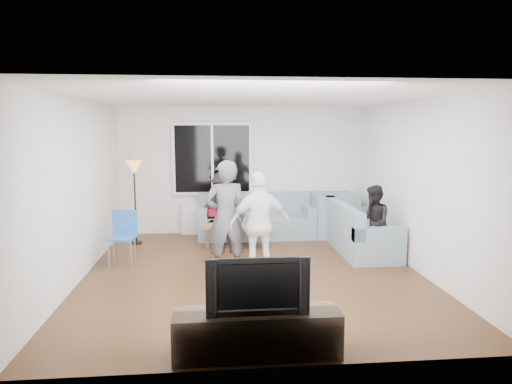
{
  "coord_description": "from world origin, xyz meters",
  "views": [
    {
      "loc": [
        -0.57,
        -6.6,
        2.18
      ],
      "look_at": [
        0.1,
        0.6,
        1.15
      ],
      "focal_mm": 31.84,
      "sensor_mm": 36.0,
      "label": 1
    }
  ],
  "objects": [
    {
      "name": "wall_back",
      "position": [
        0.0,
        2.77,
        1.3
      ],
      "size": [
        5.0,
        0.04,
        2.6
      ],
      "primitive_type": "cube",
      "color": "silver",
      "rests_on": "ground"
    },
    {
      "name": "window_mullion",
      "position": [
        -0.6,
        2.64,
        1.55
      ],
      "size": [
        0.05,
        0.03,
        1.35
      ],
      "primitive_type": "cube",
      "color": "white",
      "rests_on": "window_frame"
    },
    {
      "name": "coffee_table",
      "position": [
        -0.2,
        1.65,
        0.2
      ],
      "size": [
        1.23,
        0.92,
        0.4
      ],
      "primitive_type": "cube",
      "rotation": [
        0.0,
        0.0,
        -0.33
      ],
      "color": "#A68450",
      "rests_on": "floor"
    },
    {
      "name": "side_chair",
      "position": [
        -2.05,
        0.61,
        0.43
      ],
      "size": [
        0.45,
        0.45,
        0.86
      ],
      "primitive_type": null,
      "rotation": [
        0.0,
        0.0,
        -0.14
      ],
      "color": "#2864B1",
      "rests_on": "floor"
    },
    {
      "name": "sofa_right_section",
      "position": [
        2.02,
        1.1,
        0.42
      ],
      "size": [
        2.0,
        0.85,
        0.85
      ],
      "primitive_type": null,
      "rotation": [
        0.0,
        0.0,
        1.57
      ],
      "color": "slate",
      "rests_on": "floor"
    },
    {
      "name": "tv_console",
      "position": [
        -0.18,
        -2.5,
        0.22
      ],
      "size": [
        1.6,
        0.4,
        0.44
      ],
      "primitive_type": "cube",
      "color": "#34251A",
      "rests_on": "floor"
    },
    {
      "name": "sofa_back_section",
      "position": [
        0.26,
        2.27,
        0.42
      ],
      "size": [
        2.3,
        0.85,
        0.85
      ],
      "primitive_type": null,
      "color": "slate",
      "rests_on": "floor"
    },
    {
      "name": "floor_lamp",
      "position": [
        -2.05,
        1.96,
        0.78
      ],
      "size": [
        0.32,
        0.32,
        1.56
      ],
      "primitive_type": null,
      "color": "orange",
      "rests_on": "floor"
    },
    {
      "name": "potted_plant",
      "position": [
        -0.15,
        2.62,
        0.81
      ],
      "size": [
        0.24,
        0.21,
        0.38
      ],
      "primitive_type": "imported",
      "rotation": [
        0.0,
        0.0,
        -0.24
      ],
      "color": "#2E5C25",
      "rests_on": "radiator"
    },
    {
      "name": "bottle_e",
      "position": [
        0.16,
        1.74,
        0.49
      ],
      "size": [
        0.07,
        0.07,
        0.19
      ],
      "primitive_type": "cylinder",
      "color": "black",
      "rests_on": "coffee_table"
    },
    {
      "name": "window_frame",
      "position": [
        -0.6,
        2.69,
        1.55
      ],
      "size": [
        1.62,
        0.06,
        1.47
      ],
      "primitive_type": "cube",
      "color": "white",
      "rests_on": "wall_back"
    },
    {
      "name": "sofa_corner",
      "position": [
        1.84,
        2.27,
        0.42
      ],
      "size": [
        0.85,
        0.85,
        0.85
      ],
      "primitive_type": "cube",
      "color": "slate",
      "rests_on": "floor"
    },
    {
      "name": "television",
      "position": [
        -0.18,
        -2.5,
        0.72
      ],
      "size": [
        0.97,
        0.13,
        0.56
      ],
      "primitive_type": "imported",
      "color": "black",
      "rests_on": "tv_console"
    },
    {
      "name": "ceiling",
      "position": [
        0.0,
        0.0,
        2.62
      ],
      "size": [
        5.0,
        5.5,
        0.04
      ],
      "primitive_type": "cube",
      "color": "white",
      "rests_on": "ground"
    },
    {
      "name": "wall_front",
      "position": [
        0.0,
        -2.77,
        1.3
      ],
      "size": [
        5.0,
        0.04,
        2.6
      ],
      "primitive_type": "cube",
      "color": "silver",
      "rests_on": "ground"
    },
    {
      "name": "wall_right",
      "position": [
        2.52,
        0.0,
        1.3
      ],
      "size": [
        0.04,
        5.5,
        2.6
      ],
      "primitive_type": "cube",
      "color": "silver",
      "rests_on": "ground"
    },
    {
      "name": "bottle_c",
      "position": [
        -0.17,
        1.83,
        0.49
      ],
      "size": [
        0.07,
        0.07,
        0.19
      ],
      "primitive_type": "cylinder",
      "color": "black",
      "rests_on": "coffee_table"
    },
    {
      "name": "spectator_right",
      "position": [
        2.02,
        0.47,
        0.63
      ],
      "size": [
        0.55,
        0.66,
        1.25
      ],
      "primitive_type": "imported",
      "rotation": [
        0.0,
        0.0,
        -1.7
      ],
      "color": "black",
      "rests_on": "floor"
    },
    {
      "name": "bottle_b",
      "position": [
        -0.35,
        1.57,
        0.52
      ],
      "size": [
        0.08,
        0.08,
        0.23
      ],
      "primitive_type": "cylinder",
      "color": "green",
      "rests_on": "coffee_table"
    },
    {
      "name": "radiator",
      "position": [
        -0.6,
        2.65,
        0.31
      ],
      "size": [
        1.3,
        0.12,
        0.62
      ],
      "primitive_type": "cube",
      "color": "silver",
      "rests_on": "floor"
    },
    {
      "name": "bottle_d",
      "position": [
        0.06,
        1.52,
        0.52
      ],
      "size": [
        0.07,
        0.07,
        0.24
      ],
      "primitive_type": "cylinder",
      "color": "orange",
      "rests_on": "coffee_table"
    },
    {
      "name": "window_glass",
      "position": [
        -0.6,
        2.65,
        1.55
      ],
      "size": [
        1.5,
        0.02,
        1.35
      ],
      "primitive_type": "cube",
      "color": "black",
      "rests_on": "window_frame"
    },
    {
      "name": "player_right",
      "position": [
        0.09,
        -0.13,
        0.78
      ],
      "size": [
        0.94,
        0.47,
        1.55
      ],
      "primitive_type": "imported",
      "rotation": [
        0.0,
        0.0,
        3.24
      ],
      "color": "white",
      "rests_on": "floor"
    },
    {
      "name": "pitcher",
      "position": [
        -0.35,
        1.59,
        0.49
      ],
      "size": [
        0.17,
        0.17,
        0.17
      ],
      "primitive_type": "cylinder",
      "color": "maroon",
      "rests_on": "coffee_table"
    },
    {
      "name": "cushion_red",
      "position": [
        -0.52,
        2.33,
        0.51
      ],
      "size": [
        0.38,
        0.33,
        0.13
      ],
      "primitive_type": "cube",
      "rotation": [
        0.0,
        0.0,
        0.09
      ],
      "color": "maroon",
      "rests_on": "sofa_back_section"
    },
    {
      "name": "floor",
      "position": [
        0.0,
        0.0,
        -0.02
      ],
      "size": [
        5.0,
        5.5,
        0.04
      ],
      "primitive_type": "cube",
      "color": "#56351C",
      "rests_on": "ground"
    },
    {
      "name": "player_left",
      "position": [
        -0.4,
        0.01,
        0.86
      ],
      "size": [
        0.68,
        0.5,
        1.71
      ],
      "primitive_type": "imported",
      "rotation": [
        0.0,
        0.0,
        3.3
      ],
      "color": "#49494E",
      "rests_on": "floor"
    },
    {
      "name": "spectator_back",
      "position": [
        -0.43,
        2.3,
        0.65
      ],
      "size": [
        0.95,
        0.71,
        1.31
      ],
      "primitive_type": "imported",
      "rotation": [
        0.0,
        0.0,
        0.29
      ],
      "color": "black",
      "rests_on": "floor"
    },
    {
      "name": "bottle_a",
      "position": [
        -0.46,
        1.74,
        0.5
      ],
      "size": [
        0.07,
        0.07,
        0.21
      ],
      "primitive_type": "cylinder",
      "color": "#C27B0B",
      "rests_on": "coffee_table"
    },
    {
      "name": "cushion_yellow",
      "position": [
        -0.28,
        2.25,
        0.51
      ],
      "size": [
        0.41,
        0.35,
        0.14
      ],
      "primitive_type": "cube",
      "rotation": [
        0.0,
        0.0,
        0.09
      ],
      "color": "gold",
      "rests_on": "sofa_back_section"
    },
    {
      "name": "wall_left",
      "position": [
        -2.52,
        0.0,
        1.3
      ],
      "size": [
        0.04,
        5.5,
        2.6
      ],
      "primitive_type": "cube",
      "color": "silver",
      "rests_on": "ground"
    },
    {
      "name": "vase",
      "position": [
        -0.79,
        2.62,
        0.7
      ],
      "size": [
        0.2,
        0.2,
        0.17
      ],
      "primitive_type": "imported",
      "rotation": [
        0.0,
        0.0,
        0.26
      ],
      "color": "white",
      "rests_on": "radiator"
    }
  ]
}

